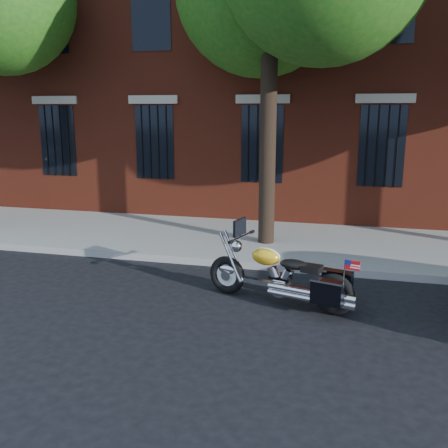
# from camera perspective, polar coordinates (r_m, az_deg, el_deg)

# --- Properties ---
(ground) EXTENTS (120.00, 120.00, 0.00)m
(ground) POSITION_cam_1_polar(r_m,az_deg,el_deg) (8.83, -1.57, -7.54)
(ground) COLOR black
(ground) RESTS_ON ground
(curb) EXTENTS (40.00, 0.16, 0.15)m
(curb) POSITION_cam_1_polar(r_m,az_deg,el_deg) (10.07, 0.55, -4.47)
(curb) COLOR gray
(curb) RESTS_ON ground
(sidewalk) EXTENTS (40.00, 3.60, 0.15)m
(sidewalk) POSITION_cam_1_polar(r_m,az_deg,el_deg) (11.83, 2.70, -1.82)
(sidewalk) COLOR gray
(sidewalk) RESTS_ON ground
(building) EXTENTS (26.00, 10.08, 12.00)m
(building) POSITION_cam_1_polar(r_m,az_deg,el_deg) (18.38, 7.48, 21.98)
(building) COLOR maroon
(building) RESTS_ON ground
(motorcycle) EXTENTS (2.49, 1.21, 1.33)m
(motorcycle) POSITION_cam_1_polar(r_m,az_deg,el_deg) (8.08, 7.01, -6.22)
(motorcycle) COLOR black
(motorcycle) RESTS_ON ground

